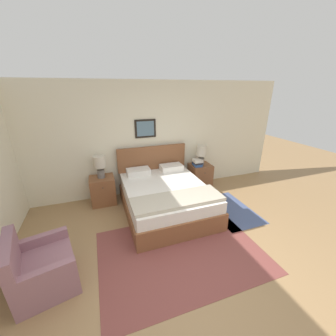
# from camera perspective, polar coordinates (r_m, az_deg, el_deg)

# --- Properties ---
(ground_plane) EXTENTS (16.00, 16.00, 0.00)m
(ground_plane) POSITION_cam_1_polar(r_m,az_deg,el_deg) (3.14, 6.33, -29.53)
(ground_plane) COLOR #99754C
(wall_back) EXTENTS (7.36, 0.09, 2.60)m
(wall_back) POSITION_cam_1_polar(r_m,az_deg,el_deg) (4.86, -7.92, 7.72)
(wall_back) COLOR beige
(wall_back) RESTS_ON ground_plane
(area_rug_main) EXTENTS (2.51, 1.81, 0.01)m
(area_rug_main) POSITION_cam_1_polar(r_m,az_deg,el_deg) (3.54, 3.55, -22.05)
(area_rug_main) COLOR brown
(area_rug_main) RESTS_ON ground_plane
(area_rug_bedside) EXTENTS (0.85, 1.34, 0.01)m
(area_rug_bedside) POSITION_cam_1_polar(r_m,az_deg,el_deg) (4.68, 16.76, -10.93)
(area_rug_bedside) COLOR #47567F
(area_rug_bedside) RESTS_ON ground_plane
(bed) EXTENTS (1.65, 2.02, 1.15)m
(bed) POSITION_cam_1_polar(r_m,az_deg,el_deg) (4.31, -0.71, -7.98)
(bed) COLOR brown
(bed) RESTS_ON ground_plane
(armchair) EXTENTS (0.85, 0.92, 0.80)m
(armchair) POSITION_cam_1_polar(r_m,az_deg,el_deg) (3.34, -31.70, -22.71)
(armchair) COLOR #8E606B
(armchair) RESTS_ON ground_plane
(nightstand_near_window) EXTENTS (0.52, 0.49, 0.61)m
(nightstand_near_window) POSITION_cam_1_polar(r_m,az_deg,el_deg) (4.82, -17.56, -5.90)
(nightstand_near_window) COLOR brown
(nightstand_near_window) RESTS_ON ground_plane
(nightstand_by_door) EXTENTS (0.52, 0.49, 0.61)m
(nightstand_by_door) POSITION_cam_1_polar(r_m,az_deg,el_deg) (5.39, 8.85, -2.13)
(nightstand_by_door) COLOR brown
(nightstand_by_door) RESTS_ON ground_plane
(table_lamp_near_window) EXTENTS (0.25, 0.25, 0.49)m
(table_lamp_near_window) POSITION_cam_1_polar(r_m,az_deg,el_deg) (4.59, -18.38, 1.00)
(table_lamp_near_window) COLOR slate
(table_lamp_near_window) RESTS_ON nightstand_near_window
(table_lamp_by_door) EXTENTS (0.25, 0.25, 0.49)m
(table_lamp_by_door) POSITION_cam_1_polar(r_m,az_deg,el_deg) (5.19, 9.27, 4.15)
(table_lamp_by_door) COLOR slate
(table_lamp_by_door) RESTS_ON nightstand_by_door
(book_thick_bottom) EXTENTS (0.22, 0.26, 0.03)m
(book_thick_bottom) POSITION_cam_1_polar(r_m,az_deg,el_deg) (5.18, 8.14, 0.74)
(book_thick_bottom) COLOR #335693
(book_thick_bottom) RESTS_ON nightstand_by_door
(book_hardcover_middle) EXTENTS (0.21, 0.21, 0.04)m
(book_hardcover_middle) POSITION_cam_1_polar(r_m,az_deg,el_deg) (5.17, 8.16, 1.08)
(book_hardcover_middle) COLOR #335693
(book_hardcover_middle) RESTS_ON book_thick_bottom
(book_novel_upper) EXTENTS (0.20, 0.25, 0.04)m
(book_novel_upper) POSITION_cam_1_polar(r_m,az_deg,el_deg) (5.16, 8.18, 1.47)
(book_novel_upper) COLOR #232328
(book_novel_upper) RESTS_ON book_hardcover_middle
(book_slim_near_top) EXTENTS (0.22, 0.21, 0.04)m
(book_slim_near_top) POSITION_cam_1_polar(r_m,az_deg,el_deg) (5.14, 8.21, 1.88)
(book_slim_near_top) COLOR silver
(book_slim_near_top) RESTS_ON book_novel_upper
(book_paperback_top) EXTENTS (0.24, 0.25, 0.03)m
(book_paperback_top) POSITION_cam_1_polar(r_m,az_deg,el_deg) (5.13, 8.23, 2.26)
(book_paperback_top) COLOR silver
(book_paperback_top) RESTS_ON book_slim_near_top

